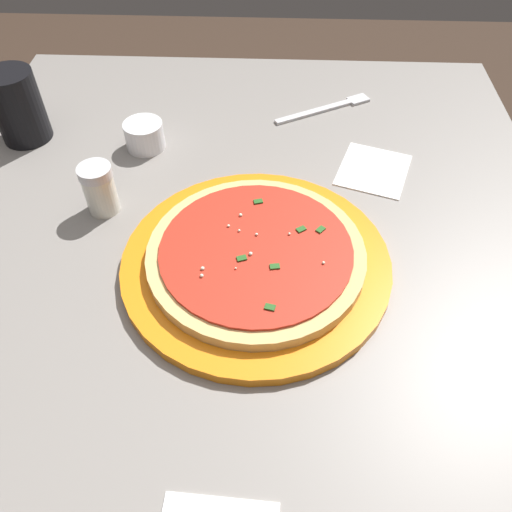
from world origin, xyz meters
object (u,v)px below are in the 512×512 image
at_px(cup_tall_drink, 18,107).
at_px(cup_small_sauce, 144,135).
at_px(pizza, 256,254).
at_px(fork, 328,108).
at_px(parmesan_shaker, 99,189).
at_px(napkin_loose_left, 373,170).
at_px(serving_plate, 256,263).

xyz_separation_m(cup_tall_drink, cup_small_sauce, (0.02, 0.20, -0.04)).
height_order(pizza, fork, pizza).
distance_m(cup_tall_drink, cup_small_sauce, 0.20).
xyz_separation_m(cup_tall_drink, parmesan_shaker, (0.17, 0.17, -0.02)).
bearing_deg(napkin_loose_left, fork, -160.50).
distance_m(napkin_loose_left, parmesan_shaker, 0.41).
relative_size(serving_plate, parmesan_shaker, 4.64).
distance_m(cup_tall_drink, napkin_loose_left, 0.57).
bearing_deg(cup_tall_drink, napkin_loose_left, 83.38).
relative_size(pizza, napkin_loose_left, 2.44).
xyz_separation_m(cup_small_sauce, fork, (-0.12, 0.30, -0.02)).
relative_size(pizza, parmesan_shaker, 3.73).
bearing_deg(cup_tall_drink, pizza, 55.28).
distance_m(cup_small_sauce, parmesan_shaker, 0.16).
bearing_deg(parmesan_shaker, pizza, 65.56).
xyz_separation_m(serving_plate, fork, (-0.38, 0.11, -0.00)).
relative_size(serving_plate, napkin_loose_left, 3.05).
distance_m(pizza, fork, 0.39).
height_order(pizza, napkin_loose_left, pizza).
bearing_deg(parmesan_shaker, fork, 129.56).
height_order(pizza, cup_tall_drink, cup_tall_drink).
xyz_separation_m(cup_small_sauce, parmesan_shaker, (0.15, -0.03, 0.02)).
distance_m(napkin_loose_left, fork, 0.18).
bearing_deg(cup_small_sauce, pizza, 37.00).
height_order(pizza, parmesan_shaker, parmesan_shaker).
bearing_deg(napkin_loose_left, serving_plate, -40.26).
xyz_separation_m(napkin_loose_left, fork, (-0.17, -0.06, 0.00)).
height_order(cup_small_sauce, napkin_loose_left, cup_small_sauce).
bearing_deg(cup_tall_drink, serving_plate, 55.28).
bearing_deg(pizza, serving_plate, -85.86).
xyz_separation_m(pizza, cup_small_sauce, (-0.25, -0.19, -0.00)).
height_order(serving_plate, parmesan_shaker, parmesan_shaker).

